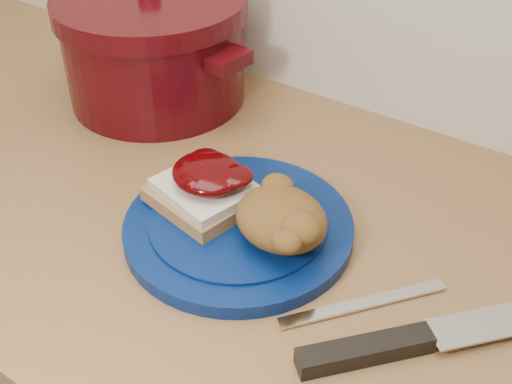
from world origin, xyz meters
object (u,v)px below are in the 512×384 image
Objects in this scene: butter_knife at (364,303)px; dutch_oven at (154,48)px; chef_knife at (412,340)px; plate at (239,227)px; pepper_grinder at (119,36)px.

dutch_oven is at bearing 103.60° from butter_knife.
dutch_oven reaches higher than chef_knife.
plate is 0.17m from butter_knife.
dutch_oven is (-0.28, 0.19, 0.07)m from plate.
plate is at bearing -33.82° from dutch_oven.
chef_knife is 1.55× the size of butter_knife.
plate is 2.15× the size of pepper_grinder.
chef_knife is (0.22, -0.04, 0.00)m from plate.
chef_knife reaches higher than plate.
plate is 0.93× the size of chef_knife.
chef_knife reaches higher than butter_knife.
chef_knife is 0.66m from pepper_grinder.
chef_knife is 0.06m from butter_knife.
chef_knife is 0.56m from dutch_oven.
dutch_oven is at bearing 146.18° from plate.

